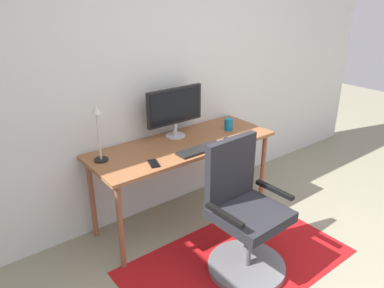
{
  "coord_description": "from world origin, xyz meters",
  "views": [
    {
      "loc": [
        -1.77,
        -0.58,
        2.02
      ],
      "look_at": [
        -0.1,
        1.57,
        0.87
      ],
      "focal_mm": 34.8,
      "sensor_mm": 36.0,
      "label": 1
    }
  ],
  "objects_px": {
    "desk": "(184,151)",
    "desk_lamp": "(98,127)",
    "cell_phone": "(154,163)",
    "coffee_cup": "(229,124)",
    "monitor": "(175,108)",
    "keyboard": "(201,149)",
    "computer_mouse": "(228,140)",
    "office_chair": "(244,222)"
  },
  "relations": [
    {
      "from": "computer_mouse",
      "to": "coffee_cup",
      "type": "distance_m",
      "value": 0.29
    },
    {
      "from": "coffee_cup",
      "to": "desk_lamp",
      "type": "relative_size",
      "value": 0.24
    },
    {
      "from": "keyboard",
      "to": "monitor",
      "type": "bearing_deg",
      "value": 87.23
    },
    {
      "from": "monitor",
      "to": "coffee_cup",
      "type": "xyz_separation_m",
      "value": [
        0.49,
        -0.17,
        -0.21
      ]
    },
    {
      "from": "desk",
      "to": "computer_mouse",
      "type": "distance_m",
      "value": 0.41
    },
    {
      "from": "keyboard",
      "to": "office_chair",
      "type": "xyz_separation_m",
      "value": [
        -0.06,
        -0.59,
        -0.37
      ]
    },
    {
      "from": "desk",
      "to": "office_chair",
      "type": "height_order",
      "value": "office_chair"
    },
    {
      "from": "cell_phone",
      "to": "desk_lamp",
      "type": "relative_size",
      "value": 0.31
    },
    {
      "from": "monitor",
      "to": "office_chair",
      "type": "distance_m",
      "value": 1.16
    },
    {
      "from": "computer_mouse",
      "to": "coffee_cup",
      "type": "bearing_deg",
      "value": 46.94
    },
    {
      "from": "desk_lamp",
      "to": "coffee_cup",
      "type": "bearing_deg",
      "value": -5.15
    },
    {
      "from": "monitor",
      "to": "keyboard",
      "type": "bearing_deg",
      "value": -92.77
    },
    {
      "from": "keyboard",
      "to": "desk_lamp",
      "type": "bearing_deg",
      "value": 156.1
    },
    {
      "from": "cell_phone",
      "to": "desk",
      "type": "bearing_deg",
      "value": 41.69
    },
    {
      "from": "desk_lamp",
      "to": "desk",
      "type": "bearing_deg",
      "value": -8.72
    },
    {
      "from": "cell_phone",
      "to": "desk_lamp",
      "type": "height_order",
      "value": "desk_lamp"
    },
    {
      "from": "desk",
      "to": "coffee_cup",
      "type": "relative_size",
      "value": 15.29
    },
    {
      "from": "desk",
      "to": "desk_lamp",
      "type": "height_order",
      "value": "desk_lamp"
    },
    {
      "from": "computer_mouse",
      "to": "coffee_cup",
      "type": "xyz_separation_m",
      "value": [
        0.2,
        0.21,
        0.04
      ]
    },
    {
      "from": "coffee_cup",
      "to": "office_chair",
      "type": "xyz_separation_m",
      "value": [
        -0.57,
        -0.8,
        -0.41
      ]
    },
    {
      "from": "computer_mouse",
      "to": "desk_lamp",
      "type": "height_order",
      "value": "desk_lamp"
    },
    {
      "from": "coffee_cup",
      "to": "computer_mouse",
      "type": "bearing_deg",
      "value": -133.06
    },
    {
      "from": "desk",
      "to": "desk_lamp",
      "type": "distance_m",
      "value": 0.81
    },
    {
      "from": "cell_phone",
      "to": "office_chair",
      "type": "relative_size",
      "value": 0.14
    },
    {
      "from": "keyboard",
      "to": "coffee_cup",
      "type": "xyz_separation_m",
      "value": [
        0.51,
        0.21,
        0.05
      ]
    },
    {
      "from": "keyboard",
      "to": "desk_lamp",
      "type": "distance_m",
      "value": 0.85
    },
    {
      "from": "keyboard",
      "to": "office_chair",
      "type": "distance_m",
      "value": 0.69
    },
    {
      "from": "coffee_cup",
      "to": "desk",
      "type": "bearing_deg",
      "value": 179.74
    },
    {
      "from": "office_chair",
      "to": "cell_phone",
      "type": "bearing_deg",
      "value": 120.57
    },
    {
      "from": "monitor",
      "to": "coffee_cup",
      "type": "height_order",
      "value": "monitor"
    },
    {
      "from": "keyboard",
      "to": "desk",
      "type": "bearing_deg",
      "value": 94.65
    },
    {
      "from": "desk",
      "to": "cell_phone",
      "type": "bearing_deg",
      "value": -155.58
    },
    {
      "from": "computer_mouse",
      "to": "coffee_cup",
      "type": "height_order",
      "value": "coffee_cup"
    },
    {
      "from": "keyboard",
      "to": "cell_phone",
      "type": "height_order",
      "value": "keyboard"
    },
    {
      "from": "computer_mouse",
      "to": "desk_lamp",
      "type": "bearing_deg",
      "value": 162.8
    },
    {
      "from": "computer_mouse",
      "to": "office_chair",
      "type": "bearing_deg",
      "value": -122.41
    },
    {
      "from": "coffee_cup",
      "to": "cell_phone",
      "type": "distance_m",
      "value": 0.98
    },
    {
      "from": "computer_mouse",
      "to": "cell_phone",
      "type": "bearing_deg",
      "value": 178.5
    },
    {
      "from": "cell_phone",
      "to": "office_chair",
      "type": "xyz_separation_m",
      "value": [
        0.39,
        -0.61,
        -0.36
      ]
    },
    {
      "from": "desk",
      "to": "office_chair",
      "type": "distance_m",
      "value": 0.85
    },
    {
      "from": "computer_mouse",
      "to": "office_chair",
      "type": "relative_size",
      "value": 0.1
    },
    {
      "from": "computer_mouse",
      "to": "office_chair",
      "type": "height_order",
      "value": "office_chair"
    }
  ]
}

